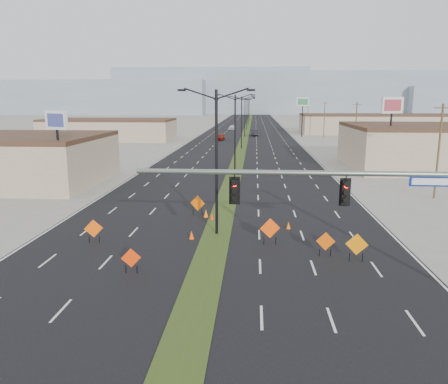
# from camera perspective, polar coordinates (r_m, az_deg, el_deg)

# --- Properties ---
(ground) EXTENTS (600.00, 600.00, 0.00)m
(ground) POSITION_cam_1_polar(r_m,az_deg,el_deg) (20.02, -4.03, -15.80)
(ground) COLOR gray
(ground) RESTS_ON ground
(road_surface) EXTENTS (25.00, 400.00, 0.02)m
(road_surface) POSITION_cam_1_polar(r_m,az_deg,el_deg) (117.93, 2.77, 7.36)
(road_surface) COLOR black
(road_surface) RESTS_ON ground
(median_strip) EXTENTS (2.00, 400.00, 0.04)m
(median_strip) POSITION_cam_1_polar(r_m,az_deg,el_deg) (117.93, 2.77, 7.36)
(median_strip) COLOR #2E4619
(median_strip) RESTS_ON ground
(building_sw_far) EXTENTS (30.00, 14.00, 4.50)m
(building_sw_far) POSITION_cam_1_polar(r_m,az_deg,el_deg) (108.44, -14.73, 7.79)
(building_sw_far) COLOR tan
(building_sw_far) RESTS_ON ground
(building_se_far) EXTENTS (44.00, 16.00, 5.00)m
(building_se_far) POSITION_cam_1_polar(r_m,az_deg,el_deg) (132.54, 19.72, 8.27)
(building_se_far) COLOR tan
(building_se_far) RESTS_ON ground
(mesa_west) EXTENTS (180.00, 50.00, 22.00)m
(mesa_west) POSITION_cam_1_polar(r_m,az_deg,el_deg) (321.81, -18.77, 11.58)
(mesa_west) COLOR gray
(mesa_west) RESTS_ON ground
(mesa_center) EXTENTS (220.00, 50.00, 28.00)m
(mesa_center) POSITION_cam_1_polar(r_m,az_deg,el_deg) (319.77, 11.00, 12.53)
(mesa_center) COLOR gray
(mesa_center) RESTS_ON ground
(mesa_backdrop) EXTENTS (140.00, 50.00, 32.00)m
(mesa_backdrop) POSITION_cam_1_polar(r_m,az_deg,el_deg) (339.17, -1.54, 13.03)
(mesa_backdrop) COLOR gray
(mesa_backdrop) RESTS_ON ground
(signal_mast) EXTENTS (16.30, 0.60, 8.00)m
(signal_mast) POSITION_cam_1_polar(r_m,az_deg,el_deg) (20.92, 20.49, -1.30)
(signal_mast) COLOR slate
(signal_mast) RESTS_ON ground
(streetlight_0) EXTENTS (5.15, 0.24, 10.02)m
(streetlight_0) POSITION_cam_1_polar(r_m,az_deg,el_deg) (29.90, -0.99, 4.45)
(streetlight_0) COLOR black
(streetlight_0) RESTS_ON ground
(streetlight_1) EXTENTS (5.15, 0.24, 10.02)m
(streetlight_1) POSITION_cam_1_polar(r_m,az_deg,el_deg) (57.73, 1.45, 8.04)
(streetlight_1) COLOR black
(streetlight_1) RESTS_ON ground
(streetlight_2) EXTENTS (5.15, 0.24, 10.02)m
(streetlight_2) POSITION_cam_1_polar(r_m,az_deg,el_deg) (85.67, 2.31, 9.29)
(streetlight_2) COLOR black
(streetlight_2) RESTS_ON ground
(streetlight_3) EXTENTS (5.15, 0.24, 10.02)m
(streetlight_3) POSITION_cam_1_polar(r_m,az_deg,el_deg) (113.63, 2.75, 9.93)
(streetlight_3) COLOR black
(streetlight_3) RESTS_ON ground
(streetlight_4) EXTENTS (5.15, 0.24, 10.02)m
(streetlight_4) POSITION_cam_1_polar(r_m,az_deg,el_deg) (141.62, 3.01, 10.31)
(streetlight_4) COLOR black
(streetlight_4) RESTS_ON ground
(streetlight_5) EXTENTS (5.15, 0.24, 10.02)m
(streetlight_5) POSITION_cam_1_polar(r_m,az_deg,el_deg) (169.60, 3.19, 10.57)
(streetlight_5) COLOR black
(streetlight_5) RESTS_ON ground
(streetlight_6) EXTENTS (5.15, 0.24, 10.02)m
(streetlight_6) POSITION_cam_1_polar(r_m,az_deg,el_deg) (197.59, 3.32, 10.75)
(streetlight_6) COLOR black
(streetlight_6) RESTS_ON ground
(utility_pole_0) EXTENTS (1.60, 0.20, 9.00)m
(utility_pole_0) POSITION_cam_1_polar(r_m,az_deg,el_deg) (46.20, 26.24, 4.94)
(utility_pole_0) COLOR #4C3823
(utility_pole_0) RESTS_ON ground
(utility_pole_1) EXTENTS (1.60, 0.20, 9.00)m
(utility_pole_1) POSITION_cam_1_polar(r_m,az_deg,el_deg) (79.60, 16.81, 8.07)
(utility_pole_1) COLOR #4C3823
(utility_pole_1) RESTS_ON ground
(utility_pole_2) EXTENTS (1.60, 0.20, 9.00)m
(utility_pole_2) POSITION_cam_1_polar(r_m,az_deg,el_deg) (113.97, 12.97, 9.28)
(utility_pole_2) COLOR #4C3823
(utility_pole_2) RESTS_ON ground
(utility_pole_3) EXTENTS (1.60, 0.20, 9.00)m
(utility_pole_3) POSITION_cam_1_polar(r_m,az_deg,el_deg) (148.63, 10.90, 9.91)
(utility_pole_3) COLOR #4C3823
(utility_pole_3) RESTS_ON ground
(car_left) EXTENTS (2.16, 4.58, 1.52)m
(car_left) POSITION_cam_1_polar(r_m,az_deg,el_deg) (104.21, -0.50, 7.20)
(car_left) COLOR maroon
(car_left) RESTS_ON ground
(car_mid) EXTENTS (1.89, 4.93, 1.60)m
(car_mid) POSITION_cam_1_polar(r_m,az_deg,el_deg) (117.06, 3.99, 7.71)
(car_mid) COLOR black
(car_mid) RESTS_ON ground
(car_far) EXTENTS (2.45, 4.97, 1.39)m
(car_far) POSITION_cam_1_polar(r_m,az_deg,el_deg) (140.63, 1.07, 8.39)
(car_far) COLOR silver
(car_far) RESTS_ON ground
(construction_sign_0) EXTENTS (1.15, 0.44, 1.60)m
(construction_sign_0) POSITION_cam_1_polar(r_m,az_deg,el_deg) (30.17, -16.67, -4.69)
(construction_sign_0) COLOR #FF5405
(construction_sign_0) RESTS_ON ground
(construction_sign_1) EXTENTS (1.05, 0.29, 1.43)m
(construction_sign_1) POSITION_cam_1_polar(r_m,az_deg,el_deg) (24.54, -12.05, -8.54)
(construction_sign_1) COLOR #F33405
(construction_sign_1) RESTS_ON ground
(construction_sign_2) EXTENTS (1.22, 0.37, 1.68)m
(construction_sign_2) POSITION_cam_1_polar(r_m,az_deg,el_deg) (35.75, -3.47, -1.56)
(construction_sign_2) COLOR #E25804
(construction_sign_2) RESTS_ON ground
(construction_sign_3) EXTENTS (1.32, 0.32, 1.78)m
(construction_sign_3) POSITION_cam_1_polar(r_m,az_deg,el_deg) (28.72, 6.04, -4.84)
(construction_sign_3) COLOR #FF4805
(construction_sign_3) RESTS_ON ground
(construction_sign_4) EXTENTS (1.28, 0.26, 1.72)m
(construction_sign_4) POSITION_cam_1_polar(r_m,az_deg,el_deg) (26.73, 16.95, -6.68)
(construction_sign_4) COLOR orange
(construction_sign_4) RESTS_ON ground
(construction_sign_5) EXTENTS (1.14, 0.11, 1.52)m
(construction_sign_5) POSITION_cam_1_polar(r_m,az_deg,el_deg) (27.22, 13.12, -6.41)
(construction_sign_5) COLOR #E15104
(construction_sign_5) RESTS_ON ground
(cone_0) EXTENTS (0.40, 0.40, 0.59)m
(cone_0) POSITION_cam_1_polar(r_m,az_deg,el_deg) (29.96, -4.26, -5.62)
(cone_0) COLOR #EB5004
(cone_0) RESTS_ON ground
(cone_1) EXTENTS (0.38, 0.38, 0.57)m
(cone_1) POSITION_cam_1_polar(r_m,az_deg,el_deg) (34.53, -1.58, -3.23)
(cone_1) COLOR #F53505
(cone_1) RESTS_ON ground
(cone_2) EXTENTS (0.36, 0.36, 0.53)m
(cone_2) POSITION_cam_1_polar(r_m,az_deg,el_deg) (32.52, 8.42, -4.35)
(cone_2) COLOR #FF6805
(cone_2) RESTS_ON ground
(cone_3) EXTENTS (0.47, 0.47, 0.63)m
(cone_3) POSITION_cam_1_polar(r_m,az_deg,el_deg) (35.39, -2.38, -2.81)
(cone_3) COLOR orange
(cone_3) RESTS_ON ground
(pole_sign_west) EXTENTS (2.61, 1.46, 8.32)m
(pole_sign_west) POSITION_cam_1_polar(r_m,az_deg,el_deg) (45.57, -21.00, 7.88)
(pole_sign_west) COLOR black
(pole_sign_west) RESTS_ON ground
(pole_sign_east_near) EXTENTS (3.10, 1.38, 9.71)m
(pole_sign_east_near) POSITION_cam_1_polar(r_m,az_deg,el_deg) (62.23, 21.08, 9.87)
(pole_sign_east_near) COLOR black
(pole_sign_east_near) RESTS_ON ground
(pole_sign_east_far) EXTENTS (3.26, 1.07, 10.00)m
(pole_sign_east_far) POSITION_cam_1_polar(r_m,az_deg,el_deg) (115.35, 10.24, 11.16)
(pole_sign_east_far) COLOR black
(pole_sign_east_far) RESTS_ON ground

